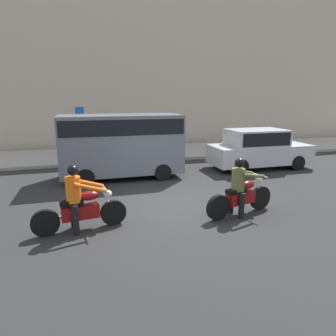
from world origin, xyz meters
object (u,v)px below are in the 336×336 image
Objects in this scene: parked_sedan_silver at (258,148)px; street_sign_post at (81,125)px; motorcycle_with_rider_olive at (240,192)px; motorcycle_with_rider_orange_stripe at (79,204)px; parked_van_slate_gray at (121,142)px.

street_sign_post is at bearing 145.58° from parked_sedan_silver.
motorcycle_with_rider_orange_stripe is (-4.09, 0.16, 0.01)m from motorcycle_with_rider_olive.
street_sign_post is (-1.52, 5.07, 0.24)m from parked_van_slate_gray.
street_sign_post reaches higher than parked_van_slate_gray.
parked_van_slate_gray is at bearing -73.26° from street_sign_post.
motorcycle_with_rider_orange_stripe is 8.73m from parked_sedan_silver.
parked_sedan_silver is at bearing -34.42° from street_sign_post.
parked_sedan_silver is (3.43, 4.59, 0.24)m from motorcycle_with_rider_olive.
parked_sedan_silver is at bearing 30.48° from motorcycle_with_rider_orange_stripe.
motorcycle_with_rider_orange_stripe is at bearing 177.76° from motorcycle_with_rider_olive.
parked_sedan_silver reaches higher than motorcycle_with_rider_olive.
parked_sedan_silver reaches higher than motorcycle_with_rider_orange_stripe.
street_sign_post reaches higher than parked_sedan_silver.
motorcycle_with_rider_olive is 5.73m from parked_sedan_silver.
motorcycle_with_rider_olive is at bearing -126.81° from parked_sedan_silver.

